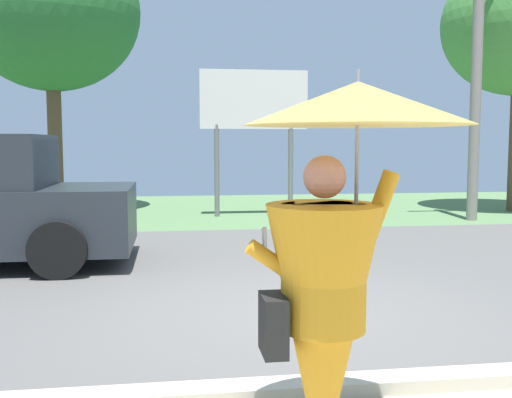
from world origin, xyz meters
The scene contains 5 objects.
ground_plane centered at (0.00, 2.95, -0.05)m, with size 40.00×22.00×0.20m.
monk_pedestrian centered at (-0.40, -3.01, 1.17)m, with size 1.16×1.16×2.13m.
utility_pole centered at (5.60, 6.73, 3.70)m, with size 1.80×0.24×7.05m.
roadside_billboard centered at (0.77, 8.26, 2.55)m, with size 2.60×0.12×3.50m.
tree_left_far centered at (-4.14, 9.87, 5.06)m, with size 4.41×4.41×7.08m.
Camera 1 is at (-1.23, -5.93, 1.76)m, focal length 41.65 mm.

